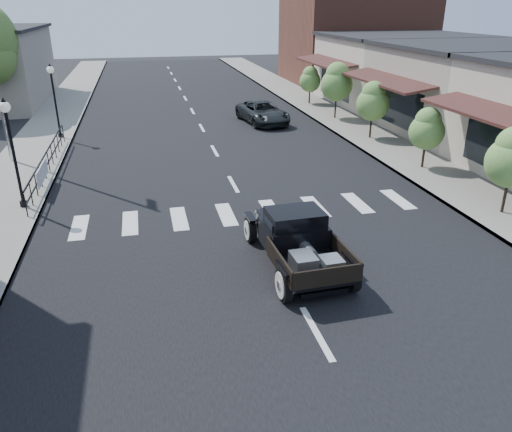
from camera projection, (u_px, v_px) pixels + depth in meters
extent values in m
plane|color=black|center=(280.00, 268.00, 13.61)|extent=(120.00, 120.00, 0.00)
cube|color=black|center=(206.00, 136.00, 27.05)|extent=(14.00, 80.00, 0.02)
cube|color=gray|center=(40.00, 144.00, 25.28)|extent=(3.00, 80.00, 0.15)
cube|color=gray|center=(353.00, 127.00, 28.77)|extent=(3.00, 80.00, 0.15)
cube|color=#ACA090|center=(480.00, 90.00, 27.46)|extent=(10.00, 9.00, 4.50)
cube|color=beige|center=(401.00, 70.00, 35.52)|extent=(10.00, 9.00, 4.50)
cube|color=brown|center=(353.00, 42.00, 44.10)|extent=(11.00, 10.00, 7.00)
imported|color=black|center=(263.00, 113.00, 29.81)|extent=(2.75, 4.85, 1.28)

